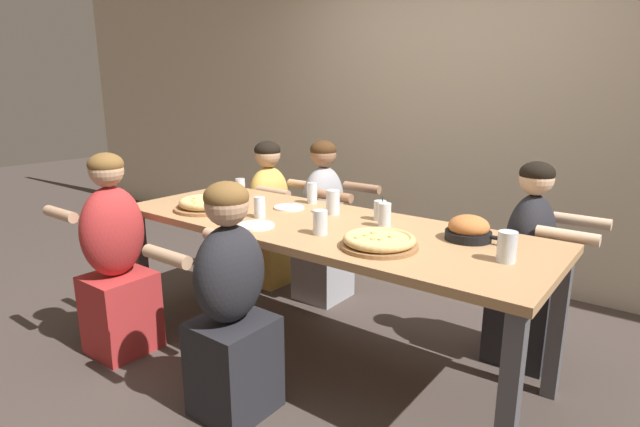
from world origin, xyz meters
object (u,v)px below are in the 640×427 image
object	(u,v)px
diner_far_midleft	(324,229)
diner_near_left	(116,265)
drinking_glass_f	(333,202)
diner_far_right	(527,274)
drinking_glass_c	(240,188)
drinking_glass_e	(312,194)
empty_plate_b	(256,225)
cocktail_glass_blue	(380,211)
drinking_glass_b	(507,249)
drinking_glass_g	(320,224)
diner_near_center	(231,312)
pizza_board_second	(206,204)
drinking_glass_a	(385,217)
empty_plate_a	(289,207)
drinking_glass_d	(260,207)
skillet_bowl	(469,229)
pizza_board_main	(379,241)
diner_far_left	(270,219)

from	to	relation	value
diner_far_midleft	diner_near_left	bearing A→B (deg)	-20.18
drinking_glass_f	diner_far_right	bearing A→B (deg)	25.14
drinking_glass_c	drinking_glass_e	world-z (taller)	drinking_glass_e
drinking_glass_c	diner_far_right	bearing A→B (deg)	15.28
drinking_glass_e	diner_near_left	size ratio (longest dim) A/B	0.11
empty_plate_b	cocktail_glass_blue	world-z (taller)	cocktail_glass_blue
drinking_glass_b	drinking_glass_g	xyz separation A→B (m)	(-0.85, -0.15, -0.00)
drinking_glass_g	diner_near_center	world-z (taller)	diner_near_center
drinking_glass_c	diner_far_midleft	xyz separation A→B (m)	(0.33, 0.47, -0.33)
drinking_glass_f	diner_far_midleft	distance (m)	0.70
drinking_glass_c	diner_near_left	distance (m)	0.90
pizza_board_second	drinking_glass_a	distance (m)	1.07
empty_plate_a	drinking_glass_d	distance (m)	0.27
pizza_board_second	drinking_glass_d	bearing A→B (deg)	8.27
pizza_board_second	empty_plate_a	size ratio (longest dim) A/B	2.06
skillet_bowl	drinking_glass_f	xyz separation A→B (m)	(-0.80, 0.01, 0.02)
empty_plate_a	drinking_glass_g	distance (m)	0.57
empty_plate_a	drinking_glass_b	distance (m)	1.34
pizza_board_main	skillet_bowl	distance (m)	0.45
diner_near_center	diner_far_right	bearing A→B (deg)	-35.54
pizza_board_main	drinking_glass_b	bearing A→B (deg)	16.85
diner_far_left	diner_near_left	world-z (taller)	diner_near_left
drinking_glass_d	diner_far_midleft	world-z (taller)	diner_far_midleft
skillet_bowl	diner_near_left	xyz separation A→B (m)	(-1.69, -0.83, -0.31)
pizza_board_second	skillet_bowl	distance (m)	1.50
pizza_board_second	drinking_glass_d	distance (m)	0.39
diner_near_left	drinking_glass_d	bearing A→B (deg)	-48.75
skillet_bowl	drinking_glass_g	distance (m)	0.71
empty_plate_a	drinking_glass_d	size ratio (longest dim) A/B	1.55
drinking_glass_d	diner_far_right	xyz separation A→B (m)	(1.25, 0.77, -0.34)
empty_plate_b	cocktail_glass_blue	bearing A→B (deg)	48.92
drinking_glass_g	diner_far_midleft	size ratio (longest dim) A/B	0.11
drinking_glass_f	diner_far_midleft	bearing A→B (deg)	131.78
empty_plate_a	drinking_glass_a	size ratio (longest dim) A/B	1.45
drinking_glass_a	diner_far_left	bearing A→B (deg)	158.42
drinking_glass_d	diner_far_midleft	size ratio (longest dim) A/B	0.10
pizza_board_main	drinking_glass_a	bearing A→B (deg)	116.35
empty_plate_a	empty_plate_b	size ratio (longest dim) A/B	0.95
skillet_bowl	diner_far_midleft	size ratio (longest dim) A/B	0.28
drinking_glass_c	pizza_board_second	bearing A→B (deg)	-77.31
drinking_glass_d	empty_plate_a	bearing A→B (deg)	92.21
drinking_glass_e	diner_near_left	distance (m)	1.21
cocktail_glass_blue	diner_near_center	size ratio (longest dim) A/B	0.12
drinking_glass_d	diner_far_left	world-z (taller)	diner_far_left
drinking_glass_e	drinking_glass_g	size ratio (longest dim) A/B	1.07
pizza_board_second	drinking_glass_b	xyz separation A→B (m)	(1.70, 0.15, 0.02)
pizza_board_main	diner_near_center	world-z (taller)	diner_near_center
drinking_glass_a	drinking_glass_g	xyz separation A→B (m)	(-0.18, -0.31, -0.00)
diner_far_right	diner_near_left	size ratio (longest dim) A/B	0.97
pizza_board_second	drinking_glass_f	xyz separation A→B (m)	(0.66, 0.36, 0.04)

